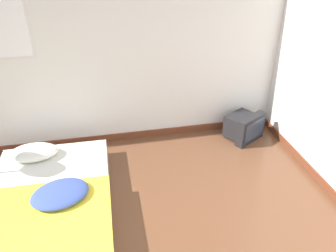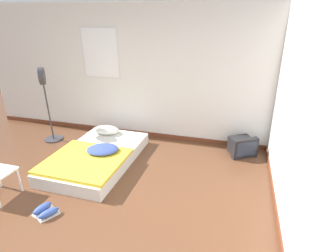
# 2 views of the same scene
# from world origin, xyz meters

# --- Properties ---
(ground_plane) EXTENTS (20.00, 20.00, 0.00)m
(ground_plane) POSITION_xyz_m (0.00, 0.00, 0.00)
(ground_plane) COLOR brown
(wall_back) EXTENTS (7.24, 0.08, 2.60)m
(wall_back) POSITION_xyz_m (-0.01, 2.66, 1.29)
(wall_back) COLOR silver
(wall_back) RESTS_ON ground_plane
(wall_right) EXTENTS (0.08, 7.66, 2.60)m
(wall_right) POSITION_xyz_m (2.45, 0.00, 1.29)
(wall_right) COLOR silver
(wall_right) RESTS_ON ground_plane
(mattress_bed) EXTENTS (1.22, 1.92, 0.35)m
(mattress_bed) POSITION_xyz_m (-0.46, 1.37, 0.13)
(mattress_bed) COLOR silver
(mattress_bed) RESTS_ON ground_plane
(crt_tv) EXTENTS (0.55, 0.53, 0.37)m
(crt_tv) POSITION_xyz_m (1.95, 2.32, 0.17)
(crt_tv) COLOR black
(crt_tv) RESTS_ON ground_plane
(sneaker_pair) EXTENTS (0.34, 0.33, 0.10)m
(sneaker_pair) POSITION_xyz_m (-0.45, 0.04, 0.05)
(sneaker_pair) COLOR silver
(sneaker_pair) RESTS_ON ground_plane
(standing_fan) EXTENTS (0.36, 0.36, 1.48)m
(standing_fan) POSITION_xyz_m (-1.79, 1.95, 0.98)
(standing_fan) COLOR #333338
(standing_fan) RESTS_ON ground_plane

